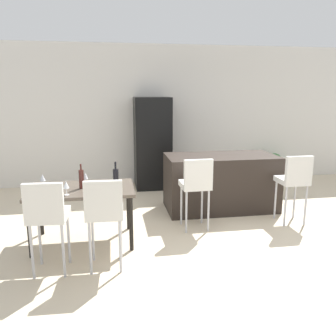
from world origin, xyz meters
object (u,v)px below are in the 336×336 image
Objects in this scene: dining_table at (82,193)px; wine_glass_left at (85,176)px; wine_bottle_end at (81,179)px; bar_chair_middle at (294,178)px; wine_glass_right at (66,185)px; refrigerator at (152,143)px; kitchen_island at (221,182)px; dining_chair_near at (47,213)px; bar_chair_left at (196,183)px; wine_bottle_corner at (116,178)px; dining_chair_far at (104,210)px; wine_glass_middle at (43,178)px; potted_plant at (273,165)px.

dining_table is 7.59× the size of wine_glass_left.
bar_chair_middle is at bearing 3.32° from wine_bottle_end.
wine_glass_right is 0.09× the size of refrigerator.
wine_glass_left is 1.00× the size of wine_glass_right.
dining_chair_near is (-2.48, -1.76, 0.24)m from kitchen_island.
wine_bottle_end is 0.32m from wine_glass_right.
bar_chair_left is 1.16m from wine_bottle_corner.
wine_glass_left is at bearing 105.71° from dining_chair_far.
wine_bottle_end is 1.80× the size of wine_glass_left.
dining_chair_far is at bearing -136.89° from kitchen_island.
bar_chair_left is 6.03× the size of wine_glass_left.
wine_glass_middle and wine_glass_right have the same top height.
wine_glass_right is at bearing -115.66° from wine_glass_left.
wine_glass_right reaches higher than potted_plant.
dining_table is at bearing 112.12° from wine_bottle_end.
wine_glass_middle is at bearing -179.03° from wine_glass_left.
wine_bottle_corner is (0.74, 0.67, 0.18)m from dining_chair_near.
bar_chair_middle is 3.00m from refrigerator.
bar_chair_middle is 6.03× the size of wine_glass_left.
refrigerator reaches higher than wine_glass_right.
wine_glass_left is at bearing 64.34° from wine_glass_right.
wine_glass_left is at bearing -115.94° from refrigerator.
dining_chair_near is 6.03× the size of wine_glass_middle.
refrigerator is at bearing 73.47° from wine_bottle_corner.
wine_glass_left is at bearing -179.17° from bar_chair_middle.
bar_chair_middle is 1.66× the size of potted_plant.
bar_chair_left reaches higher than wine_glass_middle.
dining_chair_near is 0.98m from wine_glass_left.
wine_glass_left is 1.00× the size of wine_glass_middle.
dining_table is 7.59× the size of wine_glass_right.
potted_plant is (2.66, -0.01, -0.54)m from refrigerator.
bar_chair_middle is 6.03× the size of wine_glass_middle.
wine_glass_left is at bearing -157.94° from kitchen_island.
wine_bottle_end reaches higher than wine_glass_middle.
wine_bottle_corner is 0.45m from wine_glass_left.
potted_plant is at bearing 45.44° from bar_chair_left.
refrigerator is (0.78, 2.64, 0.05)m from wine_bottle_corner.
dining_chair_far reaches higher than wine_glass_left.
wine_bottle_end reaches higher than potted_plant.
kitchen_island reaches higher than wine_glass_right.
potted_plant is (2.33, 2.37, -0.32)m from bar_chair_left.
kitchen_island is at bearing -58.32° from refrigerator.
bar_chair_middle is (0.86, -0.82, 0.24)m from kitchen_island.
kitchen_island is 5.77× the size of wine_bottle_end.
wine_glass_middle is (-0.49, 0.12, 0.20)m from dining_table.
refrigerator is (1.22, 2.55, 0.06)m from wine_bottle_end.
wine_bottle_corner is 0.55× the size of potted_plant.
dining_chair_far is 0.95m from wine_glass_left.
wine_bottle_corner is 0.44m from wine_bottle_end.
dining_chair_far reaches higher than potted_plant.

